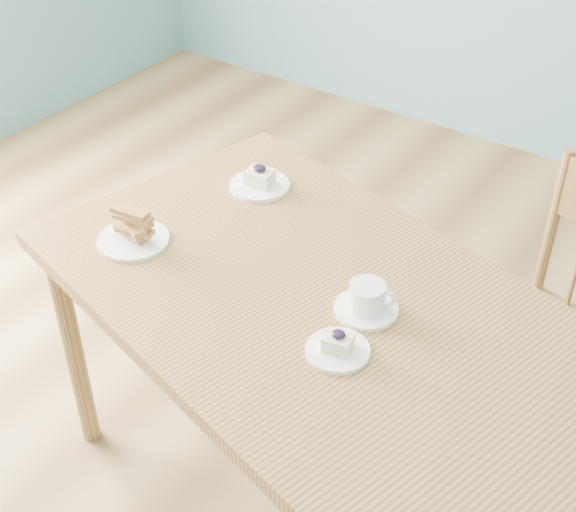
{
  "coord_description": "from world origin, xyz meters",
  "views": [
    {
      "loc": [
        0.93,
        -1.21,
        2.06
      ],
      "look_at": [
        0.02,
        0.09,
        0.87
      ],
      "focal_mm": 50.0,
      "sensor_mm": 36.0,
      "label": 1
    }
  ],
  "objects": [
    {
      "name": "coffee_cup",
      "position": [
        0.25,
        0.07,
        0.85
      ],
      "size": [
        0.15,
        0.15,
        0.08
      ],
      "rotation": [
        0.0,
        0.0,
        0.39
      ],
      "color": "white",
      "rests_on": "dining_table"
    },
    {
      "name": "biscotti_plate",
      "position": [
        -0.39,
        -0.04,
        0.85
      ],
      "size": [
        0.19,
        0.19,
        0.1
      ],
      "rotation": [
        0.0,
        0.0,
        -0.06
      ],
      "color": "white",
      "rests_on": "dining_table"
    },
    {
      "name": "dining_table",
      "position": [
        0.16,
        0.04,
        0.74
      ],
      "size": [
        1.7,
        1.23,
        0.82
      ],
      "rotation": [
        0.0,
        0.0,
        -0.26
      ],
      "color": "#A1743D",
      "rests_on": "ground"
    },
    {
      "name": "cheesecake_plate_near",
      "position": [
        0.27,
        -0.09,
        0.83
      ],
      "size": [
        0.15,
        0.15,
        0.06
      ],
      "rotation": [
        0.0,
        0.0,
        0.21
      ],
      "color": "white",
      "rests_on": "dining_table"
    },
    {
      "name": "cheesecake_plate_far",
      "position": [
        -0.28,
        0.37,
        0.84
      ],
      "size": [
        0.17,
        0.17,
        0.07
      ],
      "rotation": [
        0.0,
        0.0,
        0.11
      ],
      "color": "white",
      "rests_on": "dining_table"
    },
    {
      "name": "room",
      "position": [
        0.0,
        0.0,
        1.35
      ],
      "size": [
        5.01,
        5.01,
        2.71
      ],
      "color": "#A1794B",
      "rests_on": "ground"
    },
    {
      "name": "dining_chair",
      "position": [
        0.62,
        0.65,
        0.49
      ],
      "size": [
        0.52,
        0.5,
        0.97
      ],
      "rotation": [
        0.0,
        0.0,
        -0.2
      ],
      "color": "#A1743D",
      "rests_on": "ground"
    }
  ]
}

